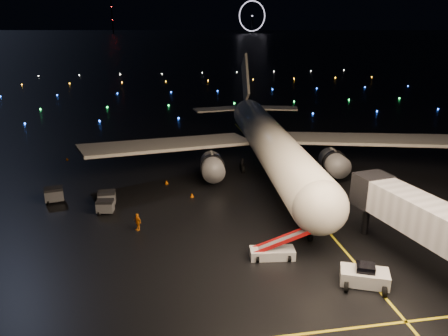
{
  "coord_description": "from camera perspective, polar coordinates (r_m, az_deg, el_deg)",
  "views": [
    {
      "loc": [
        -5.42,
        -33.79,
        20.72
      ],
      "look_at": [
        2.32,
        12.0,
        5.0
      ],
      "focal_mm": 35.0,
      "sensor_mm": 36.0,
      "label": 1
    }
  ],
  "objects": [
    {
      "name": "belt_loader",
      "position": [
        40.58,
        6.37,
        -9.78
      ],
      "size": [
        6.12,
        2.3,
        2.9
      ],
      "primitive_type": null,
      "rotation": [
        0.0,
        0.0,
        -0.11
      ],
      "color": "silver",
      "rests_on": "ground"
    },
    {
      "name": "lane_centre",
      "position": [
        55.8,
        9.34,
        -3.35
      ],
      "size": [
        0.25,
        80.0,
        0.02
      ],
      "primitive_type": "cube",
      "color": "yellow",
      "rests_on": "ground"
    },
    {
      "name": "radio_mast",
      "position": [
        775.8,
        -14.43,
        18.98
      ],
      "size": [
        1.8,
        1.8,
        64.0
      ],
      "primitive_type": "cylinder",
      "color": "black",
      "rests_on": "ground"
    },
    {
      "name": "safety_cone_1",
      "position": [
        59.48,
        -1.4,
        -1.42
      ],
      "size": [
        0.54,
        0.54,
        0.53
      ],
      "primitive_type": "cone",
      "rotation": [
        0.0,
        0.0,
        0.16
      ],
      "color": "#EF6201",
      "rests_on": "ground"
    },
    {
      "name": "safety_cone_0",
      "position": [
        54.16,
        -4.2,
        -3.54
      ],
      "size": [
        0.5,
        0.5,
        0.54
      ],
      "primitive_type": "cone",
      "rotation": [
        0.0,
        0.0,
        -0.05
      ],
      "color": "#EF6201",
      "rests_on": "ground"
    },
    {
      "name": "baggage_cart_2",
      "position": [
        56.28,
        -21.32,
        -3.27
      ],
      "size": [
        2.37,
        1.88,
        1.8
      ],
      "primitive_type": "cube",
      "rotation": [
        0.0,
        0.0,
        0.2
      ],
      "color": "slate",
      "rests_on": "ground"
    },
    {
      "name": "safety_cone_3",
      "position": [
        72.41,
        -19.82,
        1.14
      ],
      "size": [
        0.5,
        0.5,
        0.49
      ],
      "primitive_type": "cone",
      "rotation": [
        0.0,
        0.0,
        0.18
      ],
      "color": "#EF6201",
      "rests_on": "ground"
    },
    {
      "name": "baggage_cart_1",
      "position": [
        53.5,
        -15.04,
        -3.79
      ],
      "size": [
        1.99,
        1.41,
        1.68
      ],
      "primitive_type": "cube",
      "rotation": [
        0.0,
        0.0,
        0.01
      ],
      "color": "slate",
      "rests_on": "ground"
    },
    {
      "name": "ferris_wheel",
      "position": [
        773.95,
        3.7,
        19.05
      ],
      "size": [
        49.33,
        16.8,
        52.0
      ],
      "primitive_type": null,
      "rotation": [
        0.0,
        0.0,
        0.26
      ],
      "color": "black",
      "rests_on": "ground"
    },
    {
      "name": "baggage_cart_0",
      "position": [
        51.27,
        -15.25,
        -4.88
      ],
      "size": [
        2.0,
        1.53,
        1.57
      ],
      "primitive_type": "cube",
      "rotation": [
        0.0,
        0.0,
        -0.14
      ],
      "color": "slate",
      "rests_on": "ground"
    },
    {
      "name": "taxiway_lights",
      "position": [
        141.4,
        -7.42,
        10.19
      ],
      "size": [
        164.0,
        92.0,
        0.36
      ],
      "primitive_type": null,
      "color": "black",
      "rests_on": "ground"
    },
    {
      "name": "pushback_tug",
      "position": [
        38.68,
        17.9,
        -13.1
      ],
      "size": [
        4.35,
        3.35,
        1.84
      ],
      "primitive_type": "cube",
      "rotation": [
        0.0,
        0.0,
        -0.39
      ],
      "color": "silver",
      "rests_on": "ground"
    },
    {
      "name": "safety_cone_2",
      "position": [
        58.83,
        -7.53,
        -1.81
      ],
      "size": [
        0.6,
        0.6,
        0.54
      ],
      "primitive_type": "cone",
      "rotation": [
        0.0,
        0.0,
        -0.35
      ],
      "color": "#EF6201",
      "rests_on": "ground"
    },
    {
      "name": "airliner",
      "position": [
        63.26,
        5.66,
        6.54
      ],
      "size": [
        56.02,
        53.56,
        14.98
      ],
      "primitive_type": null,
      "rotation": [
        0.0,
        0.0,
        -0.06
      ],
      "color": "white",
      "rests_on": "ground"
    },
    {
      "name": "crew_c",
      "position": [
        46.42,
        -11.24,
        -6.9
      ],
      "size": [
        1.06,
        1.14,
        1.89
      ],
      "primitive_type": "imported",
      "rotation": [
        0.0,
        0.0,
        -0.87
      ],
      "color": "orange",
      "rests_on": "ground"
    },
    {
      "name": "ground",
      "position": [
        334.48,
        -8.96,
        14.93
      ],
      "size": [
        2000.0,
        2000.0,
        0.0
      ],
      "primitive_type": "plane",
      "color": "black",
      "rests_on": "ground"
    }
  ]
}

